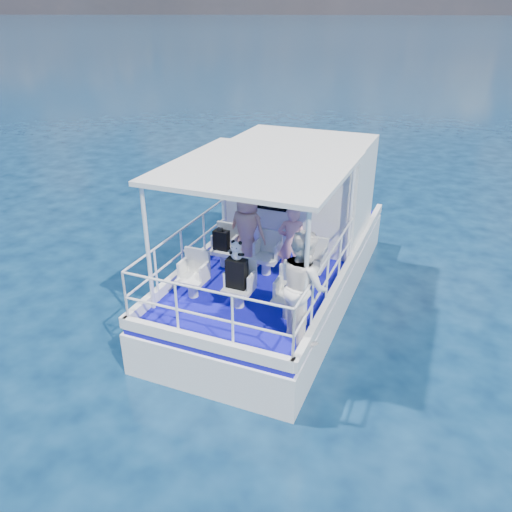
{
  "coord_description": "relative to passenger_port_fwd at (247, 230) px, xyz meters",
  "views": [
    {
      "loc": [
        3.1,
        -7.84,
        5.51
      ],
      "look_at": [
        0.03,
        -0.4,
        1.56
      ],
      "focal_mm": 35.0,
      "sensor_mm": 36.0,
      "label": 1
    }
  ],
  "objects": [
    {
      "name": "ground",
      "position": [
        0.47,
        -0.36,
        -1.69
      ],
      "size": [
        2000.0,
        2000.0,
        0.0
      ],
      "primitive_type": "plane",
      "color": "#061932",
      "rests_on": "ground"
    },
    {
      "name": "seat_stbd_fwd",
      "position": [
        1.37,
        -0.16,
        -0.6
      ],
      "size": [
        0.48,
        0.46,
        0.38
      ],
      "primitive_type": "cube",
      "color": "silver",
      "rests_on": "deck"
    },
    {
      "name": "seat_stbd_aft",
      "position": [
        1.37,
        -1.46,
        -0.6
      ],
      "size": [
        0.48,
        0.46,
        0.38
      ],
      "primitive_type": "cube",
      "color": "silver",
      "rests_on": "deck"
    },
    {
      "name": "hull",
      "position": [
        0.47,
        0.64,
        -1.69
      ],
      "size": [
        3.0,
        7.0,
        1.6
      ],
      "primitive_type": "cube",
      "color": "white",
      "rests_on": "ground"
    },
    {
      "name": "canopy",
      "position": [
        0.47,
        -0.56,
        1.45
      ],
      "size": [
        3.0,
        3.2,
        0.08
      ],
      "primitive_type": "cube",
      "color": "white",
      "rests_on": "cabin"
    },
    {
      "name": "deck",
      "position": [
        0.47,
        0.64,
        -0.84
      ],
      "size": [
        2.9,
        6.9,
        0.1
      ],
      "primitive_type": "cube",
      "color": "#0F0B9A",
      "rests_on": "hull"
    },
    {
      "name": "passenger_stbd_aft",
      "position": [
        1.72,
        -1.86,
        0.1
      ],
      "size": [
        1.09,
        1.09,
        1.79
      ],
      "primitive_type": "imported",
      "rotation": [
        0.0,
        0.0,
        2.35
      ],
      "color": "white",
      "rests_on": "deck"
    },
    {
      "name": "cabin",
      "position": [
        0.47,
        1.94,
        0.31
      ],
      "size": [
        2.85,
        2.0,
        2.2
      ],
      "primitive_type": "cube",
      "color": "white",
      "rests_on": "deck"
    },
    {
      "name": "backpack_center",
      "position": [
        0.44,
        -1.46,
        -0.15
      ],
      "size": [
        0.35,
        0.2,
        0.52
      ],
      "primitive_type": "cube",
      "color": "black",
      "rests_on": "seat_center_aft"
    },
    {
      "name": "passenger_port_fwd",
      "position": [
        0.0,
        0.0,
        0.0
      ],
      "size": [
        0.63,
        0.48,
        1.58
      ],
      "primitive_type": "imported",
      "rotation": [
        0.0,
        0.0,
        3.03
      ],
      "color": "tan",
      "rests_on": "deck"
    },
    {
      "name": "compact_camera",
      "position": [
        -0.48,
        -0.23,
        0.02
      ],
      "size": [
        0.11,
        0.06,
        0.06
      ],
      "primitive_type": "cube",
      "color": "black",
      "rests_on": "backpack_port"
    },
    {
      "name": "canopy_posts",
      "position": [
        0.47,
        -0.61,
        0.31
      ],
      "size": [
        2.77,
        2.97,
        2.2
      ],
      "color": "white",
      "rests_on": "deck"
    },
    {
      "name": "seat_port_aft",
      "position": [
        -0.43,
        -1.46,
        -0.6
      ],
      "size": [
        0.48,
        0.46,
        0.38
      ],
      "primitive_type": "cube",
      "color": "silver",
      "rests_on": "deck"
    },
    {
      "name": "seat_center_aft",
      "position": [
        0.47,
        -1.46,
        -0.6
      ],
      "size": [
        0.48,
        0.46,
        0.38
      ],
      "primitive_type": "cube",
      "color": "silver",
      "rests_on": "deck"
    },
    {
      "name": "passenger_stbd_fwd",
      "position": [
        0.96,
        -0.13,
        -0.06
      ],
      "size": [
        0.62,
        0.49,
        1.47
      ],
      "primitive_type": "imported",
      "rotation": [
        0.0,
        0.0,
        3.44
      ],
      "color": "pink",
      "rests_on": "deck"
    },
    {
      "name": "backpack_port",
      "position": [
        -0.46,
        -0.21,
        -0.21
      ],
      "size": [
        0.3,
        0.17,
        0.4
      ],
      "primitive_type": "cube",
      "color": "black",
      "rests_on": "seat_port_fwd"
    },
    {
      "name": "panda",
      "position": [
        0.44,
        -1.46,
        0.28
      ],
      "size": [
        0.22,
        0.18,
        0.34
      ],
      "primitive_type": null,
      "color": "white",
      "rests_on": "backpack_center"
    },
    {
      "name": "seat_center_fwd",
      "position": [
        0.47,
        -0.16,
        -0.6
      ],
      "size": [
        0.48,
        0.46,
        0.38
      ],
      "primitive_type": "cube",
      "color": "silver",
      "rests_on": "deck"
    },
    {
      "name": "railings",
      "position": [
        0.47,
        -0.94,
        -0.29
      ],
      "size": [
        2.84,
        3.59,
        1.0
      ],
      "primitive_type": null,
      "color": "white",
      "rests_on": "deck"
    },
    {
      "name": "seat_port_fwd",
      "position": [
        -0.43,
        -0.16,
        -0.6
      ],
      "size": [
        0.48,
        0.46,
        0.38
      ],
      "primitive_type": "cube",
      "color": "silver",
      "rests_on": "deck"
    }
  ]
}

